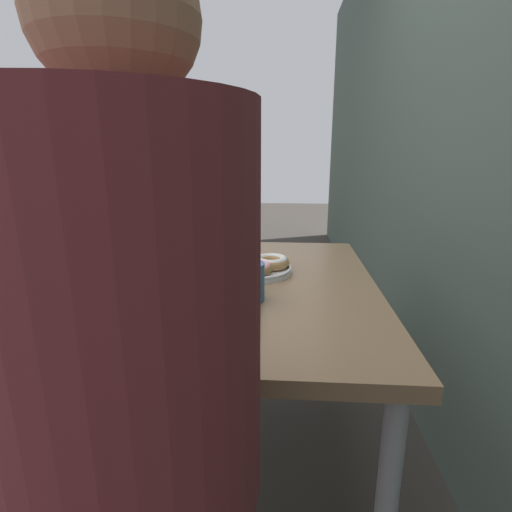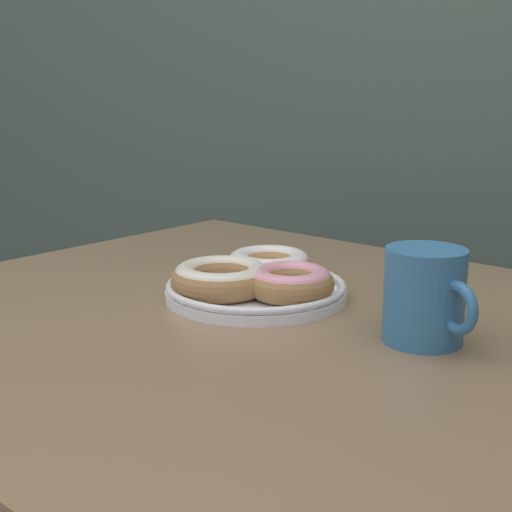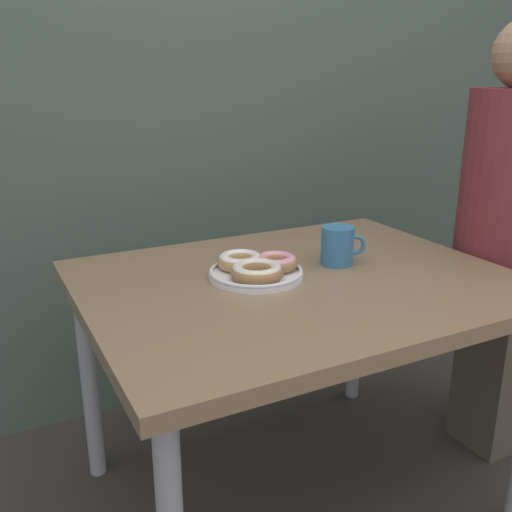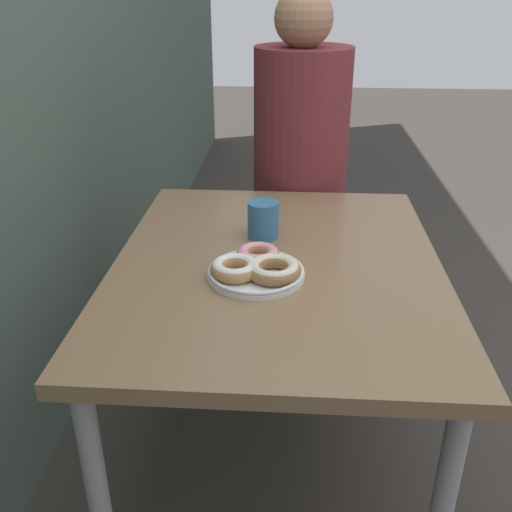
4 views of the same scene
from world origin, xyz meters
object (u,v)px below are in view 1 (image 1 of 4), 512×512
dining_table (238,302)px  coffee_mug (248,282)px  person_figure (130,425)px  donut_plate (256,265)px

dining_table → coffee_mug: coffee_mug is taller
coffee_mug → person_figure: person_figure is taller
dining_table → person_figure: size_ratio=0.81×
coffee_mug → person_figure: 0.61m
person_figure → dining_table: bearing=175.2°
dining_table → donut_plate: bearing=152.4°
donut_plate → person_figure: 0.87m
donut_plate → person_figure: bearing=-7.7°
dining_table → donut_plate: 0.15m
person_figure → coffee_mug: bearing=169.5°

